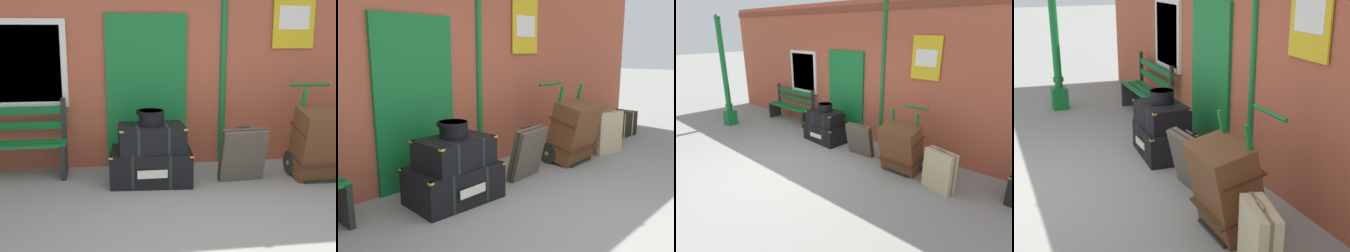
% 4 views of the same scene
% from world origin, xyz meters
% --- Properties ---
extents(ground_plane, '(60.00, 60.00, 0.00)m').
position_xyz_m(ground_plane, '(0.00, 0.00, 0.00)').
color(ground_plane, gray).
extents(brick_facade, '(10.40, 0.35, 3.20)m').
position_xyz_m(brick_facade, '(-0.02, 2.60, 1.60)').
color(brick_facade, '#AD5138').
rests_on(brick_facade, ground).
extents(lamp_post, '(0.28, 0.28, 2.95)m').
position_xyz_m(lamp_post, '(-3.38, 0.80, 1.12)').
color(lamp_post, '#146B2D').
rests_on(lamp_post, ground).
extents(platform_bench, '(1.60, 0.43, 1.01)m').
position_xyz_m(platform_bench, '(-2.30, 2.16, 0.44)').
color(platform_bench, '#146B2D').
rests_on(platform_bench, ground).
extents(steamer_trunk_base, '(1.06, 0.72, 0.43)m').
position_xyz_m(steamer_trunk_base, '(-0.44, 1.72, 0.21)').
color(steamer_trunk_base, black).
rests_on(steamer_trunk_base, ground).
extents(steamer_trunk_middle, '(0.82, 0.57, 0.33)m').
position_xyz_m(steamer_trunk_middle, '(-0.43, 1.70, 0.58)').
color(steamer_trunk_middle, black).
rests_on(steamer_trunk_middle, steamer_trunk_base).
extents(round_hatbox, '(0.34, 0.33, 0.18)m').
position_xyz_m(round_hatbox, '(-0.44, 1.71, 0.85)').
color(round_hatbox, black).
rests_on(round_hatbox, steamer_trunk_middle).
extents(porters_trolley, '(0.71, 0.63, 1.19)m').
position_xyz_m(porters_trolley, '(1.73, 1.70, 0.27)').
color(porters_trolley, black).
rests_on(porters_trolley, ground).
extents(large_brown_trunk, '(0.70, 0.62, 0.95)m').
position_xyz_m(large_brown_trunk, '(1.73, 1.52, 0.48)').
color(large_brown_trunk, brown).
rests_on(large_brown_trunk, ground).
extents(suitcase_brown, '(0.60, 0.33, 0.71)m').
position_xyz_m(suitcase_brown, '(0.71, 1.58, 0.35)').
color(suitcase_brown, '#51473D').
rests_on(suitcase_brown, ground).
extents(suitcase_umber, '(0.56, 0.32, 0.73)m').
position_xyz_m(suitcase_umber, '(2.55, 1.38, 0.35)').
color(suitcase_umber, tan).
rests_on(suitcase_umber, ground).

